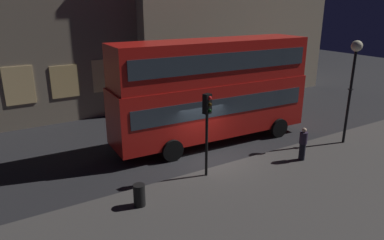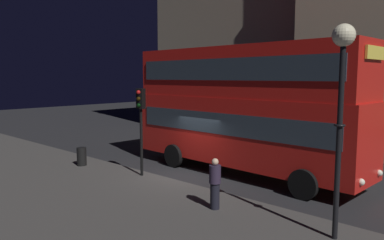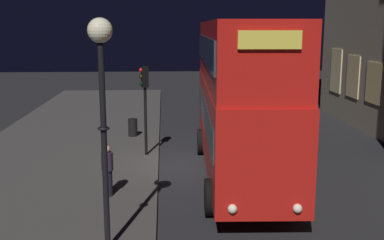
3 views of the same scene
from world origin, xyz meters
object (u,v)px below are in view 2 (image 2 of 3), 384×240
(double_decker_bus, at_px, (242,104))
(pedestrian, at_px, (215,183))
(street_lamp, at_px, (342,75))
(litter_bin, at_px, (82,156))
(traffic_light_near_kerb, at_px, (141,113))

(double_decker_bus, height_order, pedestrian, double_decker_bus)
(double_decker_bus, relative_size, street_lamp, 2.05)
(street_lamp, height_order, litter_bin, street_lamp)
(pedestrian, bearing_deg, traffic_light_near_kerb, 123.80)
(traffic_light_near_kerb, distance_m, litter_bin, 4.23)
(street_lamp, bearing_deg, double_decker_bus, 144.98)
(street_lamp, distance_m, pedestrian, 5.04)
(traffic_light_near_kerb, xyz_separation_m, litter_bin, (-3.51, -0.75, -2.24))
(traffic_light_near_kerb, relative_size, litter_bin, 4.30)
(double_decker_bus, bearing_deg, pedestrian, -61.73)
(traffic_light_near_kerb, height_order, pedestrian, traffic_light_near_kerb)
(litter_bin, bearing_deg, pedestrian, -1.86)
(traffic_light_near_kerb, height_order, litter_bin, traffic_light_near_kerb)
(double_decker_bus, xyz_separation_m, traffic_light_near_kerb, (-2.65, -3.52, -0.34))
(traffic_light_near_kerb, xyz_separation_m, street_lamp, (8.56, -0.62, 1.55))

